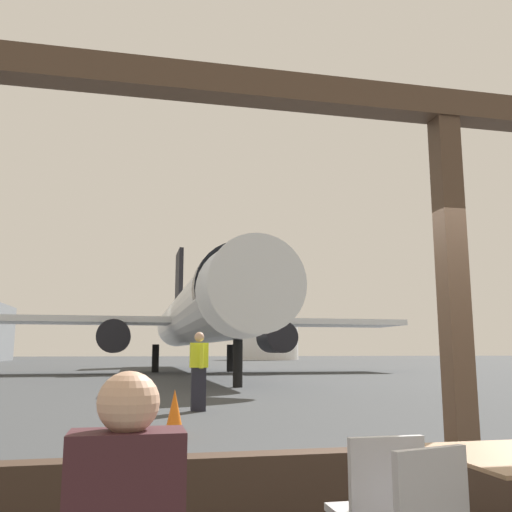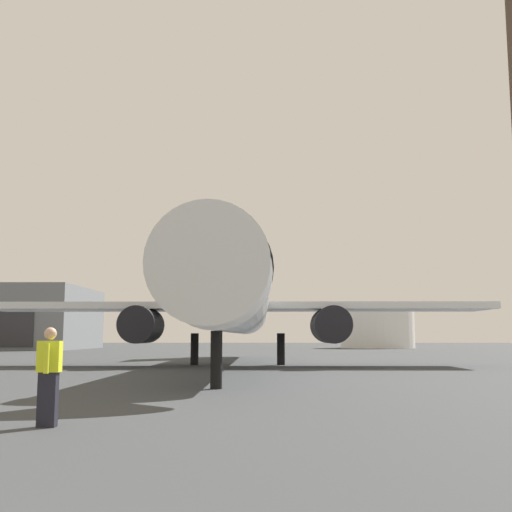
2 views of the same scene
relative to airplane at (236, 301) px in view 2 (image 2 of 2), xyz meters
The scene contains 4 objects.
ground_plane 10.37m from the airplane, 97.16° to the left, with size 220.00×220.00×0.00m, color #383A3D.
airplane is the anchor object (origin of this frame).
ground_crew_worker 22.04m from the airplane, 96.21° to the right, with size 0.40×0.57×1.74m.
fuel_storage_tank 54.83m from the airplane, 72.18° to the left, with size 9.89×9.89×5.65m, color white.
Camera 2 is at (2.66, -2.65, 1.58)m, focal length 43.85 mm.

